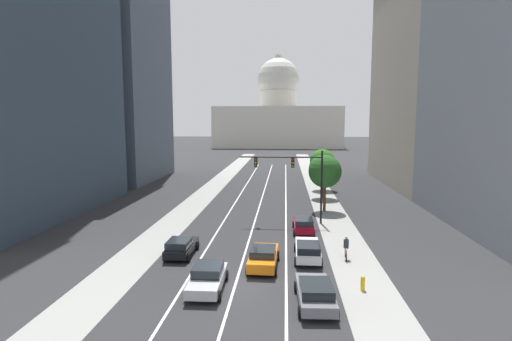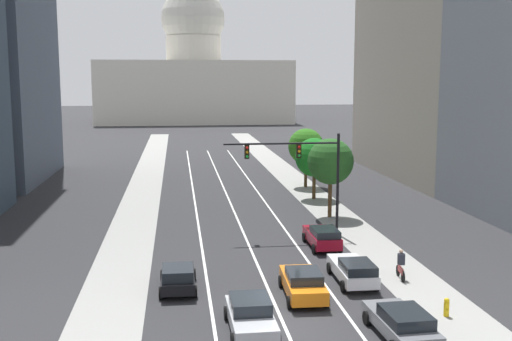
% 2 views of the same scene
% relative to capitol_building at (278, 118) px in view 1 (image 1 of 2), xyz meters
% --- Properties ---
extents(ground_plane, '(400.00, 400.00, 0.00)m').
position_rel_capitol_building_xyz_m(ground_plane, '(0.00, -97.33, -11.40)').
color(ground_plane, '#2B2B2D').
extents(sidewalk_left, '(3.53, 130.00, 0.01)m').
position_rel_capitol_building_xyz_m(sidewalk_left, '(-8.11, -102.33, -11.40)').
color(sidewalk_left, gray).
rests_on(sidewalk_left, ground).
extents(sidewalk_right, '(3.53, 130.00, 0.01)m').
position_rel_capitol_building_xyz_m(sidewalk_right, '(8.11, -102.33, -11.40)').
color(sidewalk_right, gray).
rests_on(sidewalk_right, ground).
extents(lane_stripe_left, '(0.16, 90.00, 0.01)m').
position_rel_capitol_building_xyz_m(lane_stripe_left, '(-3.17, -112.33, -11.39)').
color(lane_stripe_left, white).
rests_on(lane_stripe_left, ground).
extents(lane_stripe_center, '(0.16, 90.00, 0.01)m').
position_rel_capitol_building_xyz_m(lane_stripe_center, '(0.00, -112.33, -11.39)').
color(lane_stripe_center, white).
rests_on(lane_stripe_center, ground).
extents(lane_stripe_right, '(0.16, 90.00, 0.01)m').
position_rel_capitol_building_xyz_m(lane_stripe_right, '(3.17, -112.33, -11.39)').
color(lane_stripe_right, white).
rests_on(lane_stripe_right, ground).
extents(office_tower_far_left, '(22.17, 21.20, 44.81)m').
position_rel_capitol_building_xyz_m(office_tower_far_left, '(-29.96, -92.64, 11.04)').
color(office_tower_far_left, '#4C5666').
rests_on(office_tower_far_left, ground).
extents(office_tower_far_right, '(21.41, 28.63, 34.93)m').
position_rel_capitol_building_xyz_m(office_tower_far_right, '(29.60, -95.44, 6.10)').
color(office_tower_far_right, '#9E9384').
rests_on(office_tower_far_right, ground).
extents(capitol_building, '(48.61, 27.96, 35.92)m').
position_rel_capitol_building_xyz_m(capitol_building, '(0.00, 0.00, 0.00)').
color(capitol_building, beige).
rests_on(capitol_building, ground).
extents(car_orange, '(2.18, 4.75, 1.49)m').
position_rel_capitol_building_xyz_m(car_orange, '(1.58, -133.83, -10.63)').
color(car_orange, orange).
rests_on(car_orange, ground).
extents(car_white, '(2.04, 4.74, 1.45)m').
position_rel_capitol_building_xyz_m(car_white, '(4.76, -132.04, -10.65)').
color(car_white, silver).
rests_on(car_white, ground).
extents(car_silver, '(2.13, 4.58, 1.49)m').
position_rel_capitol_building_xyz_m(car_silver, '(-1.59, -137.78, -10.64)').
color(car_silver, '#B2B5BA').
rests_on(car_silver, ground).
extents(car_black, '(1.96, 4.21, 1.43)m').
position_rel_capitol_building_xyz_m(car_black, '(-4.76, -131.95, -10.66)').
color(car_black, black).
rests_on(car_black, ground).
extents(car_crimson, '(1.94, 4.42, 1.47)m').
position_rel_capitol_building_xyz_m(car_crimson, '(4.76, -124.78, -10.62)').
color(car_crimson, maroon).
rests_on(car_crimson, ground).
extents(car_gray, '(2.26, 4.77, 1.40)m').
position_rel_capitol_building_xyz_m(car_gray, '(4.77, -139.42, -10.66)').
color(car_gray, slate).
rests_on(car_gray, ground).
extents(traffic_signal_mast, '(8.25, 0.39, 7.30)m').
position_rel_capitol_building_xyz_m(traffic_signal_mast, '(4.14, -121.34, -6.24)').
color(traffic_signal_mast, black).
rests_on(traffic_signal_mast, ground).
extents(fire_hydrant, '(0.26, 0.35, 0.91)m').
position_rel_capitol_building_xyz_m(fire_hydrant, '(7.78, -137.23, -10.94)').
color(fire_hydrant, yellow).
rests_on(fire_hydrant, ground).
extents(cyclist, '(0.38, 1.70, 1.72)m').
position_rel_capitol_building_xyz_m(cyclist, '(7.59, -131.70, -10.55)').
color(cyclist, black).
rests_on(cyclist, ground).
extents(street_tree_mid_right, '(3.60, 3.60, 5.72)m').
position_rel_capitol_building_xyz_m(street_tree_mid_right, '(7.93, -108.04, -7.50)').
color(street_tree_mid_right, '#51381E').
rests_on(street_tree_mid_right, ground).
extents(street_tree_near_right, '(3.68, 3.68, 6.08)m').
position_rel_capitol_building_xyz_m(street_tree_near_right, '(8.49, -101.61, -7.18)').
color(street_tree_near_right, '#51381E').
rests_on(street_tree_near_right, ground).
extents(street_tree_far_right, '(3.71, 3.71, 6.41)m').
position_rel_capitol_building_xyz_m(street_tree_far_right, '(7.52, -115.74, -6.86)').
color(street_tree_far_right, '#51381E').
rests_on(street_tree_far_right, ground).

